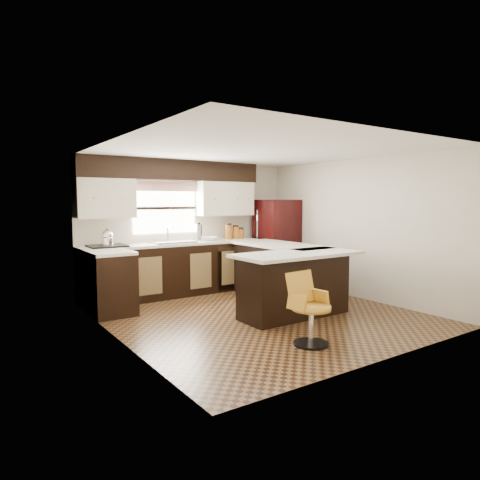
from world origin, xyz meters
TOP-DOWN VIEW (x-y plane):
  - floor at (0.00, 0.00)m, footprint 4.40×4.40m
  - ceiling at (0.00, 0.00)m, footprint 4.40×4.40m
  - wall_back at (0.00, 2.20)m, footprint 4.40×0.00m
  - wall_front at (0.00, -2.20)m, footprint 4.40×0.00m
  - wall_left at (-2.10, 0.00)m, footprint 0.00×4.40m
  - wall_right at (2.10, 0.00)m, footprint 0.00×4.40m
  - base_cab_back at (-0.45, 1.90)m, footprint 3.30×0.60m
  - base_cab_left at (-1.80, 1.25)m, footprint 0.60×0.70m
  - counter_back at (-0.45, 1.90)m, footprint 3.30×0.60m
  - counter_left at (-1.80, 1.25)m, footprint 0.60×0.70m
  - soffit at (-0.40, 2.03)m, footprint 3.40×0.35m
  - upper_cab_left at (-1.62, 2.03)m, footprint 0.94×0.35m
  - upper_cab_right at (0.68, 2.03)m, footprint 1.14×0.35m
  - window_pane at (-0.50, 2.18)m, footprint 1.20×0.02m
  - valance at (-0.50, 2.14)m, footprint 1.30×0.06m
  - sink at (-0.50, 1.88)m, footprint 0.75×0.45m
  - dishwasher at (0.55, 1.61)m, footprint 0.58×0.03m
  - cooktop at (-1.65, 1.88)m, footprint 0.58×0.50m
  - peninsula_long at (0.90, 0.62)m, footprint 0.60×1.95m
  - peninsula_return at (0.38, -0.35)m, footprint 1.65×0.60m
  - counter_pen_long at (0.95, 0.62)m, footprint 0.84×1.95m
  - counter_pen_return at (0.35, -0.44)m, footprint 1.89×0.84m
  - refrigerator at (1.72, 1.71)m, footprint 0.73×0.70m
  - bar_chair at (-0.30, -1.41)m, footprint 0.49×0.49m
  - kettle at (-1.64, 1.88)m, footprint 0.20×0.20m
  - percolator at (0.03, 1.90)m, footprint 0.13×0.13m
  - mixing_bowl at (0.26, 1.90)m, footprint 0.34×0.34m
  - canister_large at (0.69, 1.92)m, footprint 0.14×0.14m
  - canister_med at (0.86, 1.92)m, footprint 0.13×0.13m
  - canister_small at (0.97, 1.92)m, footprint 0.14×0.14m

SIDE VIEW (x-z plane):
  - floor at x=0.00m, z-range 0.00..0.00m
  - bar_chair at x=-0.30m, z-range 0.00..0.85m
  - dishwasher at x=0.55m, z-range 0.04..0.82m
  - base_cab_back at x=-0.45m, z-range 0.00..0.90m
  - base_cab_left at x=-1.80m, z-range 0.00..0.90m
  - peninsula_long at x=0.90m, z-range 0.00..0.90m
  - peninsula_return at x=0.38m, z-range 0.00..0.90m
  - refrigerator at x=1.72m, z-range 0.00..1.70m
  - counter_back at x=-0.45m, z-range 0.90..0.94m
  - counter_left at x=-1.80m, z-range 0.90..0.94m
  - counter_pen_long at x=0.95m, z-range 0.90..0.94m
  - counter_pen_return at x=0.35m, z-range 0.90..0.94m
  - cooktop at x=-1.65m, z-range 0.94..0.97m
  - sink at x=-0.50m, z-range 0.95..0.98m
  - mixing_bowl at x=0.26m, z-range 0.95..1.02m
  - canister_small at x=0.97m, z-range 0.95..1.13m
  - canister_med at x=0.86m, z-range 0.95..1.18m
  - canister_large at x=0.69m, z-range 0.95..1.22m
  - percolator at x=0.03m, z-range 0.95..1.25m
  - kettle at x=-1.64m, z-range 0.97..1.24m
  - wall_back at x=0.00m, z-range -1.00..3.40m
  - wall_front at x=0.00m, z-range -1.00..3.40m
  - wall_left at x=-2.10m, z-range -1.00..3.40m
  - wall_right at x=2.10m, z-range -1.00..3.40m
  - window_pane at x=-0.50m, z-range 1.10..2.00m
  - upper_cab_left at x=-1.62m, z-range 1.40..2.04m
  - upper_cab_right at x=0.68m, z-range 1.40..2.04m
  - valance at x=-0.50m, z-range 1.85..2.03m
  - soffit at x=-0.40m, z-range 2.04..2.40m
  - ceiling at x=0.00m, z-range 2.40..2.40m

